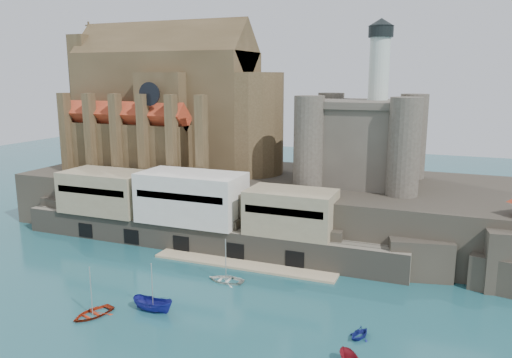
{
  "coord_description": "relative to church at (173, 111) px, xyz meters",
  "views": [
    {
      "loc": [
        31.32,
        -50.16,
        29.18
      ],
      "look_at": [
        -1.41,
        32.0,
        10.98
      ],
      "focal_mm": 35.0,
      "sensor_mm": 36.0,
      "label": 1
    }
  ],
  "objects": [
    {
      "name": "quay",
      "position": [
        13.94,
        -18.78,
        -16.06
      ],
      "size": [
        70.0,
        12.0,
        13.05
      ],
      "color": "#676153",
      "rests_on": "ground"
    },
    {
      "name": "boat_7",
      "position": [
        47.15,
        -39.33,
        -22.13
      ],
      "size": [
        3.24,
        2.64,
        3.25
      ],
      "primitive_type": "imported",
      "rotation": [
        0.0,
        0.0,
        5.9
      ],
      "color": "navy",
      "rests_on": "ground"
    },
    {
      "name": "castle_keep",
      "position": [
        40.21,
        -0.78,
        -3.81
      ],
      "size": [
        21.2,
        21.2,
        29.3
      ],
      "color": "#474138",
      "rests_on": "promontory"
    },
    {
      "name": "church",
      "position": [
        0.0,
        0.0,
        0.0
      ],
      "size": [
        47.0,
        25.93,
        30.51
      ],
      "color": "#483821",
      "rests_on": "promontory"
    },
    {
      "name": "ground",
      "position": [
        24.13,
        -41.85,
        -22.13
      ],
      "size": [
        300.0,
        300.0,
        0.0
      ],
      "primitive_type": "plane",
      "color": "#184950",
      "rests_on": "ground"
    },
    {
      "name": "boat_6",
      "position": [
        26.23,
        -30.46,
        -22.13
      ],
      "size": [
        1.14,
        3.84,
        5.37
      ],
      "primitive_type": "imported",
      "rotation": [
        0.0,
        0.0,
        4.72
      ],
      "color": "silver",
      "rests_on": "ground"
    },
    {
      "name": "boat_0",
      "position": [
        15.29,
        -46.23,
        -22.13
      ],
      "size": [
        4.02,
        2.23,
        5.41
      ],
      "primitive_type": "imported",
      "rotation": [
        0.0,
        0.0,
        5.98
      ],
      "color": "#A82910",
      "rests_on": "ground"
    },
    {
      "name": "boat_2",
      "position": [
        21.61,
        -42.37,
        -22.13
      ],
      "size": [
        2.3,
        2.24,
        5.77
      ],
      "primitive_type": "imported",
      "rotation": [
        0.0,
        0.0,
        1.54
      ],
      "color": "navy",
      "rests_on": "ground"
    },
    {
      "name": "promontory",
      "position": [
        23.94,
        -2.48,
        -17.2
      ],
      "size": [
        100.0,
        36.0,
        10.0
      ],
      "color": "black",
      "rests_on": "ground"
    }
  ]
}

